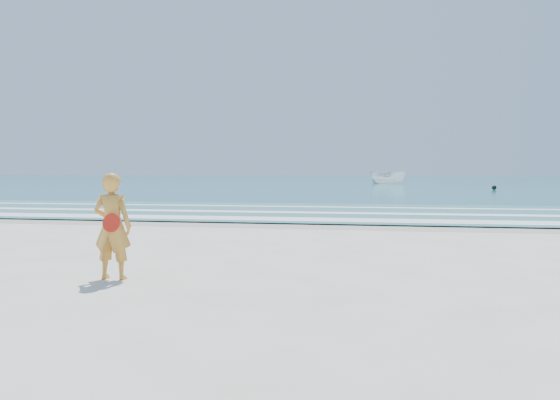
# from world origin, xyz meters

# --- Properties ---
(ground) EXTENTS (400.00, 400.00, 0.00)m
(ground) POSITION_xyz_m (0.00, 0.00, 0.00)
(ground) COLOR silver
(ground) RESTS_ON ground
(wet_sand) EXTENTS (400.00, 2.40, 0.00)m
(wet_sand) POSITION_xyz_m (0.00, 9.00, 0.00)
(wet_sand) COLOR #B2A893
(wet_sand) RESTS_ON ground
(ocean) EXTENTS (400.00, 190.00, 0.04)m
(ocean) POSITION_xyz_m (0.00, 105.00, 0.02)
(ocean) COLOR #19727F
(ocean) RESTS_ON ground
(shallow) EXTENTS (400.00, 10.00, 0.01)m
(shallow) POSITION_xyz_m (0.00, 14.00, 0.04)
(shallow) COLOR #59B7AD
(shallow) RESTS_ON ocean
(foam_near) EXTENTS (400.00, 1.40, 0.01)m
(foam_near) POSITION_xyz_m (0.00, 10.30, 0.05)
(foam_near) COLOR white
(foam_near) RESTS_ON shallow
(foam_mid) EXTENTS (400.00, 0.90, 0.01)m
(foam_mid) POSITION_xyz_m (0.00, 13.20, 0.05)
(foam_mid) COLOR white
(foam_mid) RESTS_ON shallow
(foam_far) EXTENTS (400.00, 0.60, 0.01)m
(foam_far) POSITION_xyz_m (0.00, 16.50, 0.05)
(foam_far) COLOR white
(foam_far) RESTS_ON shallow
(boat) EXTENTS (4.74, 2.29, 1.76)m
(boat) POSITION_xyz_m (3.29, 61.59, 0.92)
(boat) COLOR white
(boat) RESTS_ON ocean
(buoy) EXTENTS (0.39, 0.39, 0.39)m
(buoy) POSITION_xyz_m (11.77, 41.38, 0.23)
(buoy) COLOR black
(buoy) RESTS_ON ocean
(woman) EXTENTS (0.58, 0.41, 1.57)m
(woman) POSITION_xyz_m (-1.50, 0.41, 0.78)
(woman) COLOR gold
(woman) RESTS_ON ground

